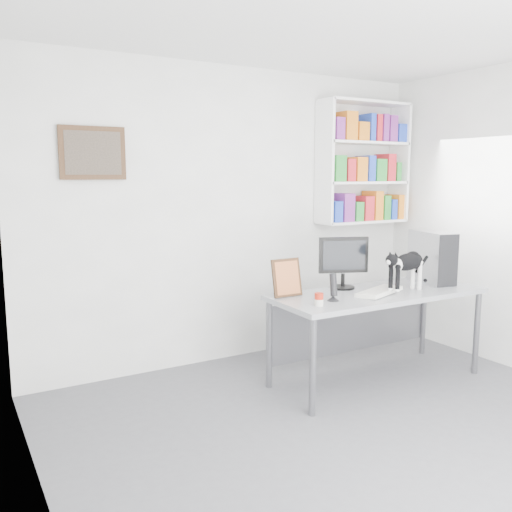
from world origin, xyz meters
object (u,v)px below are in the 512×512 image
Objects in this scene: keyboard at (379,291)px; speaker at (333,287)px; bookshelf at (363,163)px; leaning_print at (287,277)px; pc_tower at (432,257)px; monitor at (343,262)px; cat at (407,272)px; soup_can at (319,299)px; desk at (376,336)px.

speaker is (-0.48, -0.01, 0.09)m from keyboard.
speaker is at bearing -138.33° from bookshelf.
keyboard is at bearing -22.51° from leaning_print.
bookshelf is 1.28m from pc_tower.
monitor is 0.52m from cat.
speaker is (-1.21, -0.13, -0.12)m from pc_tower.
bookshelf is at bearing 35.85° from keyboard.
cat is at bearing -147.56° from pc_tower.
bookshelf is 1.53m from cat.
soup_can is at bearing -152.35° from speaker.
speaker is 0.41× the size of cat.
desk is at bearing 14.69° from speaker.
cat reaches higher than keyboard.
pc_tower reaches higher than leaning_print.
bookshelf reaches higher than soup_can.
cat reaches higher than desk.
keyboard is 1.54× the size of leaning_print.
soup_can is at bearing -140.58° from bookshelf.
leaning_print is at bearing -157.59° from monitor.
monitor is 0.70m from soup_can.
desk is 0.86m from soup_can.
bookshelf is 2.09m from soup_can.
pc_tower is 0.85× the size of cat.
pc_tower is 1.45m from leaning_print.
desk is at bearing 33.63° from keyboard.
leaning_print is at bearing -174.67° from pc_tower.
monitor is 0.49m from speaker.
pc_tower reaches higher than desk.
leaning_print is 1.01m from cat.
soup_can is at bearing -122.45° from monitor.
monitor is 2.04× the size of speaker.
pc_tower is at bearing 8.76° from monitor.
leaning_print is (-0.76, 0.23, 0.54)m from desk.
bookshelf reaches higher than desk.
leaning_print reaches higher than desk.
keyboard is at bearing -125.61° from desk.
speaker is (-0.53, -0.08, 0.49)m from desk.
bookshelf reaches higher than keyboard.
desk is 3.81× the size of keyboard.
soup_can is (-1.40, -1.15, -1.03)m from bookshelf.
pc_tower is at bearing -6.59° from leaning_print.
keyboard is 0.77m from pc_tower.
desk is at bearing 132.80° from cat.
leaning_print reaches higher than soup_can.
leaning_print reaches higher than speaker.
cat is at bearing -33.26° from desk.
soup_can is (0.03, -0.39, -0.11)m from leaning_print.
soup_can is 0.92m from cat.
leaning_print is (-1.43, -0.76, -0.92)m from bookshelf.
monitor is 0.98× the size of pc_tower.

